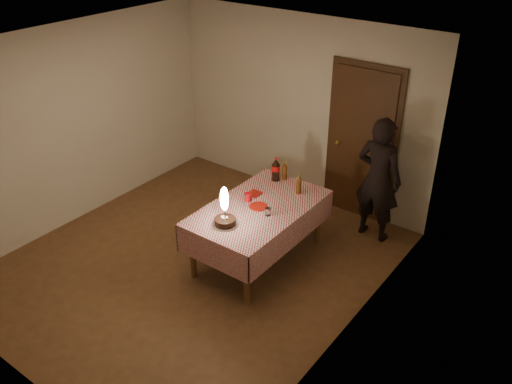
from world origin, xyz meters
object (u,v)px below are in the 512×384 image
Objects in this scene: amber_bottle_left at (285,171)px; cola_bottle at (276,169)px; amber_bottle_right at (299,184)px; red_cup at (248,197)px; red_plate at (258,206)px; clear_cup at (268,212)px; photographer at (378,179)px; birthday_cake at (225,214)px; dining_table at (259,214)px.

cola_bottle is at bearing -126.85° from amber_bottle_left.
amber_bottle_right is (0.34, -0.20, 0.00)m from amber_bottle_left.
red_cup is 0.39× the size of amber_bottle_left.
clear_cup is at bearing -23.91° from red_plate.
clear_cup is 0.64m from amber_bottle_right.
red_plate is 0.13× the size of photographer.
amber_bottle_right is at bearing -14.74° from cola_bottle.
birthday_cake is 5.23× the size of clear_cup.
dining_table is 1.05× the size of photographer.
amber_bottle_left is at bearing 101.01° from red_plate.
red_plate is (-0.00, 0.00, 0.10)m from dining_table.
red_cup is at bearing -130.31° from photographer.
red_plate is 0.86× the size of amber_bottle_left.
birthday_cake is 1.48× the size of cola_bottle.
red_plate is at bearing 174.61° from dining_table.
red_cup is 0.06× the size of photographer.
cola_bottle is at bearing 118.81° from clear_cup.
red_cup is 0.64m from amber_bottle_right.
birthday_cake is at bearing -97.54° from dining_table.
birthday_cake is 2.14× the size of red_plate.
photographer is at bearing 55.77° from red_plate.
amber_bottle_left reaches higher than red_cup.
clear_cup is 0.86m from cola_bottle.
amber_bottle_left reaches higher than clear_cup.
red_plate is 0.78m from amber_bottle_left.
red_plate reaches higher than dining_table.
cola_bottle reaches higher than clear_cup.
photographer reaches higher than birthday_cake.
red_cup is at bearing -86.85° from cola_bottle.
clear_cup is (0.26, 0.44, -0.09)m from birthday_cake.
dining_table is 3.65× the size of birthday_cake.
cola_bottle reaches higher than amber_bottle_left.
amber_bottle_right is 1.02m from photographer.
red_cup is 1.11× the size of clear_cup.
red_cup is 0.39× the size of amber_bottle_right.
dining_table is 17.20× the size of red_cup.
red_cup is 0.63m from cola_bottle.
red_cup reaches higher than clear_cup.
clear_cup is (0.19, -0.09, 0.14)m from dining_table.
dining_table is at bearing 82.46° from birthday_cake.
red_cup is (-0.19, 0.04, 0.15)m from dining_table.
amber_bottle_left is at bearing 87.05° from red_cup.
amber_bottle_right is at bearing 70.46° from red_plate.
red_plate is at bearing -71.75° from cola_bottle.
birthday_cake reaches higher than red_plate.
cola_bottle is 1.25× the size of amber_bottle_right.
photographer is at bearing 30.14° from cola_bottle.
red_plate is 0.22m from clear_cup.
cola_bottle is (-0.22, 0.66, 0.25)m from dining_table.
clear_cup is 1.56m from photographer.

